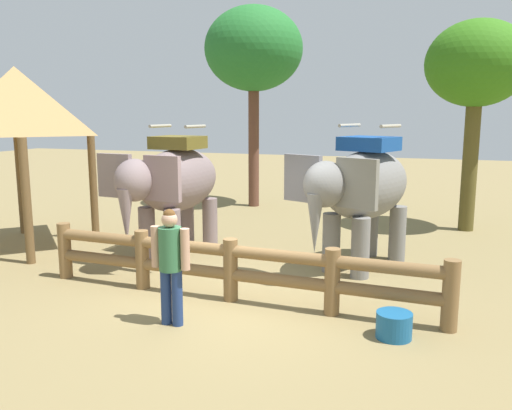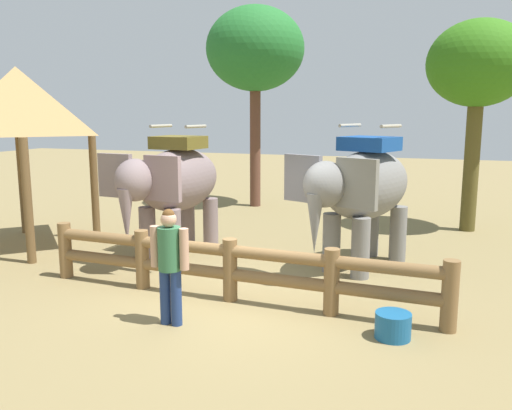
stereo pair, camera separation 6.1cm
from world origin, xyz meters
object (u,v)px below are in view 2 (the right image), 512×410
(elephant_center, at_px, (362,189))
(feed_bucket, at_px, (393,326))
(elephant_near_left, at_px, (174,184))
(log_fence, at_px, (230,265))
(thatched_shelter, at_px, (18,103))
(tourist_woman_in_black, at_px, (170,258))
(tree_back_center, at_px, (478,67))
(tree_far_left, at_px, (255,51))

(elephant_center, xyz_separation_m, feed_bucket, (0.93, -3.23, -1.43))
(elephant_near_left, height_order, elephant_center, elephant_center)
(log_fence, bearing_deg, feed_bucket, -13.62)
(elephant_center, distance_m, thatched_shelter, 7.83)
(feed_bucket, bearing_deg, tourist_woman_in_black, -169.62)
(thatched_shelter, distance_m, feed_bucket, 9.41)
(tourist_woman_in_black, bearing_deg, elephant_near_left, 116.90)
(feed_bucket, bearing_deg, elephant_near_left, 149.75)
(elephant_center, height_order, tree_back_center, tree_back_center)
(log_fence, xyz_separation_m, tree_back_center, (3.94, 7.01, 3.61))
(elephant_near_left, bearing_deg, thatched_shelter, -174.09)
(log_fence, bearing_deg, elephant_near_left, 134.84)
(elephant_near_left, distance_m, feed_bucket, 5.81)
(thatched_shelter, xyz_separation_m, feed_bucket, (8.53, -2.46, -3.12))
(elephant_near_left, height_order, tree_back_center, tree_back_center)
(tourist_woman_in_black, xyz_separation_m, tree_far_left, (-2.18, 9.90, 4.03))
(tree_far_left, bearing_deg, elephant_near_left, -86.05)
(log_fence, distance_m, thatched_shelter, 6.68)
(thatched_shelter, relative_size, feed_bucket, 8.26)
(thatched_shelter, bearing_deg, tree_back_center, 28.03)
(thatched_shelter, bearing_deg, tourist_woman_in_black, -29.31)
(tree_back_center, height_order, feed_bucket, tree_back_center)
(elephant_near_left, height_order, tourist_woman_in_black, elephant_near_left)
(elephant_near_left, relative_size, tourist_woman_in_black, 1.92)
(elephant_near_left, distance_m, tree_far_left, 7.36)
(tourist_woman_in_black, relative_size, tree_back_center, 0.32)
(thatched_shelter, relative_size, tree_far_left, 0.64)
(tourist_woman_in_black, bearing_deg, feed_bucket, 10.38)
(elephant_near_left, height_order, thatched_shelter, thatched_shelter)
(elephant_center, bearing_deg, elephant_near_left, -174.30)
(thatched_shelter, bearing_deg, elephant_near_left, 5.91)
(log_fence, bearing_deg, tree_back_center, 60.67)
(tree_far_left, relative_size, feed_bucket, 12.95)
(feed_bucket, bearing_deg, tree_far_left, 119.66)
(elephant_near_left, bearing_deg, tree_far_left, 93.95)
(log_fence, height_order, feed_bucket, log_fence)
(log_fence, bearing_deg, thatched_shelter, 162.83)
(elephant_near_left, distance_m, tourist_woman_in_black, 3.87)
(elephant_near_left, xyz_separation_m, thatched_shelter, (-3.67, -0.38, 1.71))
(tree_back_center, xyz_separation_m, feed_bucket, (-1.25, -7.66, -4.04))
(tree_far_left, xyz_separation_m, tree_back_center, (6.56, -1.67, -0.82))
(elephant_near_left, bearing_deg, tourist_woman_in_black, -63.10)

